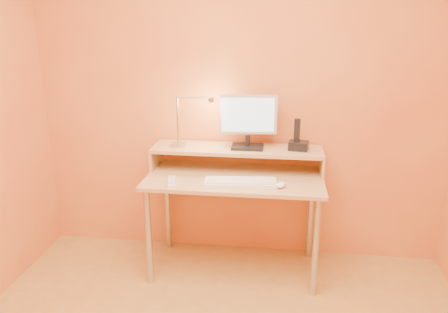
# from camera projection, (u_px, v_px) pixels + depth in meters

# --- Properties ---
(wall_back) EXTENTS (3.00, 0.04, 2.50)m
(wall_back) POSITION_uv_depth(u_px,v_px,m) (240.00, 91.00, 3.06)
(wall_back) COLOR #D99449
(wall_back) RESTS_ON floor
(desk_leg_fl) EXTENTS (0.04, 0.04, 0.69)m
(desk_leg_fl) POSITION_uv_depth(u_px,v_px,m) (149.00, 237.00, 2.86)
(desk_leg_fl) COLOR #B2B2B2
(desk_leg_fl) RESTS_ON floor
(desk_leg_fr) EXTENTS (0.04, 0.04, 0.69)m
(desk_leg_fr) POSITION_uv_depth(u_px,v_px,m) (316.00, 248.00, 2.73)
(desk_leg_fr) COLOR #B2B2B2
(desk_leg_fr) RESTS_ON floor
(desk_leg_bl) EXTENTS (0.04, 0.04, 0.69)m
(desk_leg_bl) POSITION_uv_depth(u_px,v_px,m) (168.00, 207.00, 3.34)
(desk_leg_bl) COLOR #B2B2B2
(desk_leg_bl) RESTS_ON floor
(desk_leg_br) EXTENTS (0.04, 0.04, 0.69)m
(desk_leg_br) POSITION_uv_depth(u_px,v_px,m) (311.00, 215.00, 3.20)
(desk_leg_br) COLOR #B2B2B2
(desk_leg_br) RESTS_ON floor
(desk_lower) EXTENTS (1.20, 0.60, 0.02)m
(desk_lower) POSITION_uv_depth(u_px,v_px,m) (235.00, 178.00, 2.93)
(desk_lower) COLOR tan
(desk_lower) RESTS_ON floor
(shelf_riser_left) EXTENTS (0.02, 0.30, 0.14)m
(shelf_riser_left) POSITION_uv_depth(u_px,v_px,m) (156.00, 157.00, 3.11)
(shelf_riser_left) COLOR tan
(shelf_riser_left) RESTS_ON desk_lower
(shelf_riser_right) EXTENTS (0.02, 0.30, 0.14)m
(shelf_riser_right) POSITION_uv_depth(u_px,v_px,m) (321.00, 163.00, 2.97)
(shelf_riser_right) COLOR tan
(shelf_riser_right) RESTS_ON desk_lower
(desk_shelf) EXTENTS (1.20, 0.30, 0.02)m
(desk_shelf) POSITION_uv_depth(u_px,v_px,m) (237.00, 149.00, 3.02)
(desk_shelf) COLOR tan
(desk_shelf) RESTS_ON desk_lower
(monitor_foot) EXTENTS (0.22, 0.16, 0.02)m
(monitor_foot) POSITION_uv_depth(u_px,v_px,m) (247.00, 147.00, 3.00)
(monitor_foot) COLOR black
(monitor_foot) RESTS_ON desk_shelf
(monitor_neck) EXTENTS (0.04, 0.04, 0.07)m
(monitor_neck) POSITION_uv_depth(u_px,v_px,m) (248.00, 141.00, 2.99)
(monitor_neck) COLOR black
(monitor_neck) RESTS_ON monitor_foot
(monitor_panel) EXTENTS (0.40, 0.08, 0.27)m
(monitor_panel) POSITION_uv_depth(u_px,v_px,m) (248.00, 114.00, 2.94)
(monitor_panel) COLOR silver
(monitor_panel) RESTS_ON monitor_neck
(monitor_back) EXTENTS (0.36, 0.05, 0.23)m
(monitor_back) POSITION_uv_depth(u_px,v_px,m) (248.00, 114.00, 2.97)
(monitor_back) COLOR black
(monitor_back) RESTS_ON monitor_panel
(monitor_screen) EXTENTS (0.36, 0.04, 0.23)m
(monitor_screen) POSITION_uv_depth(u_px,v_px,m) (248.00, 115.00, 2.93)
(monitor_screen) COLOR #ACD6EF
(monitor_screen) RESTS_ON monitor_panel
(lamp_base) EXTENTS (0.10, 0.10, 0.02)m
(lamp_base) POSITION_uv_depth(u_px,v_px,m) (179.00, 145.00, 3.03)
(lamp_base) COLOR #B2B2B2
(lamp_base) RESTS_ON desk_shelf
(lamp_post) EXTENTS (0.01, 0.01, 0.33)m
(lamp_post) POSITION_uv_depth(u_px,v_px,m) (178.00, 121.00, 2.98)
(lamp_post) COLOR #B2B2B2
(lamp_post) RESTS_ON lamp_base
(lamp_arm) EXTENTS (0.24, 0.01, 0.01)m
(lamp_arm) POSITION_uv_depth(u_px,v_px,m) (194.00, 97.00, 2.91)
(lamp_arm) COLOR #B2B2B2
(lamp_arm) RESTS_ON lamp_post
(lamp_head) EXTENTS (0.04, 0.04, 0.03)m
(lamp_head) POSITION_uv_depth(u_px,v_px,m) (212.00, 100.00, 2.90)
(lamp_head) COLOR #B2B2B2
(lamp_head) RESTS_ON lamp_arm
(lamp_bulb) EXTENTS (0.03, 0.03, 0.00)m
(lamp_bulb) POSITION_uv_depth(u_px,v_px,m) (212.00, 102.00, 2.91)
(lamp_bulb) COLOR #FFEAC6
(lamp_bulb) RESTS_ON lamp_head
(phone_dock) EXTENTS (0.15, 0.12, 0.06)m
(phone_dock) POSITION_uv_depth(u_px,v_px,m) (298.00, 146.00, 2.95)
(phone_dock) COLOR black
(phone_dock) RESTS_ON desk_shelf
(phone_handset) EXTENTS (0.04, 0.03, 0.16)m
(phone_handset) POSITION_uv_depth(u_px,v_px,m) (297.00, 130.00, 2.92)
(phone_handset) COLOR black
(phone_handset) RESTS_ON phone_dock
(phone_led) EXTENTS (0.01, 0.00, 0.04)m
(phone_led) POSITION_uv_depth(u_px,v_px,m) (305.00, 148.00, 2.90)
(phone_led) COLOR #2A56FC
(phone_led) RESTS_ON phone_dock
(keyboard) EXTENTS (0.48, 0.19, 0.02)m
(keyboard) POSITION_uv_depth(u_px,v_px,m) (241.00, 183.00, 2.77)
(keyboard) COLOR white
(keyboard) RESTS_ON desk_lower
(mouse) EXTENTS (0.07, 0.10, 0.03)m
(mouse) POSITION_uv_depth(u_px,v_px,m) (281.00, 185.00, 2.73)
(mouse) COLOR white
(mouse) RESTS_ON desk_lower
(remote_control) EXTENTS (0.08, 0.18, 0.02)m
(remote_control) POSITION_uv_depth(u_px,v_px,m) (172.00, 182.00, 2.80)
(remote_control) COLOR white
(remote_control) RESTS_ON desk_lower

